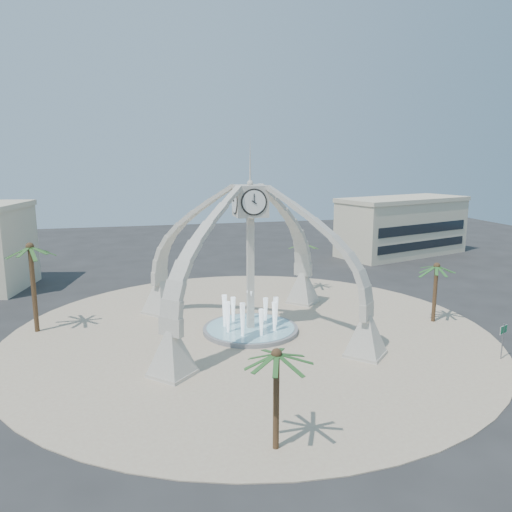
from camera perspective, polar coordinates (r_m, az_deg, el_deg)
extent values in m
plane|color=#282828|center=(42.53, -0.63, -8.67)|extent=(140.00, 140.00, 0.00)
cylinder|color=#BFAE8E|center=(42.52, -0.63, -8.63)|extent=(40.00, 40.00, 0.06)
cube|color=beige|center=(41.12, -0.64, -2.24)|extent=(0.55, 0.55, 9.80)
cube|color=beige|center=(40.14, -0.66, 6.33)|extent=(2.50, 2.50, 2.50)
cone|color=beige|center=(39.99, -0.67, 10.97)|extent=(0.20, 0.20, 4.00)
cylinder|color=white|center=(38.89, -0.23, 6.17)|extent=(1.84, 0.04, 1.84)
pyramid|color=beige|center=(50.45, 5.37, -3.61)|extent=(3.80, 3.80, 3.20)
pyramid|color=beige|center=(47.82, -10.91, -4.60)|extent=(3.80, 3.80, 3.20)
pyramid|color=beige|center=(34.43, -9.59, -10.90)|extent=(3.80, 3.80, 3.20)
pyramid|color=beige|center=(38.00, 12.45, -8.86)|extent=(3.80, 3.80, 3.20)
cylinder|color=gray|center=(42.47, -0.63, -8.42)|extent=(8.00, 8.00, 0.40)
cylinder|color=#90CBD7|center=(42.39, -0.63, -8.14)|extent=(7.40, 7.40, 0.04)
cone|color=white|center=(41.89, -0.63, -6.07)|extent=(0.60, 0.60, 3.20)
cube|color=beige|center=(78.24, 16.33, 3.09)|extent=(21.49, 13.79, 8.00)
cube|color=beige|center=(77.78, 16.50, 6.22)|extent=(21.87, 14.17, 0.60)
cylinder|color=brown|center=(47.01, 19.76, -4.06)|extent=(0.34, 0.34, 5.24)
cylinder|color=brown|center=(45.34, -24.07, -3.49)|extent=(0.39, 0.39, 7.44)
cylinder|color=brown|center=(54.75, 5.52, -1.25)|extent=(0.31, 0.31, 5.39)
cylinder|color=brown|center=(25.74, 2.32, -16.26)|extent=(0.32, 0.32, 5.21)
cylinder|color=slate|center=(40.70, 26.34, -8.78)|extent=(0.09, 0.09, 2.73)
cube|color=#1C7145|center=(40.41, 26.45, -7.54)|extent=(0.86, 0.43, 0.55)
cube|color=white|center=(40.41, 26.45, -7.54)|extent=(0.92, 0.44, 0.62)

